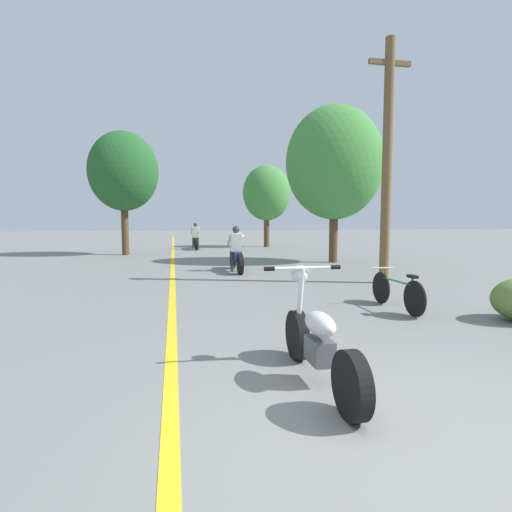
% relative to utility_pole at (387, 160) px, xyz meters
% --- Properties ---
extents(ground_plane, '(120.00, 120.00, 0.00)m').
position_rel_utility_pole_xyz_m(ground_plane, '(-3.58, -6.83, -3.10)').
color(ground_plane, slate).
extents(lane_stripe_center, '(0.14, 48.00, 0.01)m').
position_rel_utility_pole_xyz_m(lane_stripe_center, '(-5.28, 6.35, -3.09)').
color(lane_stripe_center, yellow).
rests_on(lane_stripe_center, ground).
extents(utility_pole, '(1.10, 0.24, 6.02)m').
position_rel_utility_pole_xyz_m(utility_pole, '(0.00, 0.00, 0.00)').
color(utility_pole, brown).
rests_on(utility_pole, ground).
extents(roadside_tree_right_near, '(3.66, 3.29, 5.83)m').
position_rel_utility_pole_xyz_m(roadside_tree_right_near, '(0.69, 4.97, 0.62)').
color(roadside_tree_right_near, '#513A23').
rests_on(roadside_tree_right_near, ground).
extents(roadside_tree_right_far, '(2.83, 2.55, 4.83)m').
position_rel_utility_pole_xyz_m(roadside_tree_right_far, '(0.21, 14.00, 0.09)').
color(roadside_tree_right_far, '#513A23').
rests_on(roadside_tree_right_far, ground).
extents(roadside_tree_left, '(3.11, 2.80, 5.60)m').
position_rel_utility_pole_xyz_m(roadside_tree_left, '(-7.41, 9.94, 0.69)').
color(roadside_tree_left, '#513A23').
rests_on(roadside_tree_left, ground).
extents(motorcycle_foreground, '(0.86, 2.00, 1.10)m').
position_rel_utility_pole_xyz_m(motorcycle_foreground, '(-3.86, -5.59, -2.68)').
color(motorcycle_foreground, black).
rests_on(motorcycle_foreground, ground).
extents(motorcycle_rider_lead, '(0.50, 2.15, 1.42)m').
position_rel_utility_pole_xyz_m(motorcycle_rider_lead, '(-3.33, 3.05, -2.56)').
color(motorcycle_rider_lead, black).
rests_on(motorcycle_rider_lead, ground).
extents(motorcycle_rider_far, '(0.50, 2.08, 1.45)m').
position_rel_utility_pole_xyz_m(motorcycle_rider_far, '(-4.06, 12.92, -2.56)').
color(motorcycle_rider_far, black).
rests_on(motorcycle_rider_far, ground).
extents(bicycle_parked, '(0.44, 1.70, 0.71)m').
position_rel_utility_pole_xyz_m(bicycle_parked, '(-1.35, -2.85, -2.76)').
color(bicycle_parked, black).
rests_on(bicycle_parked, ground).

